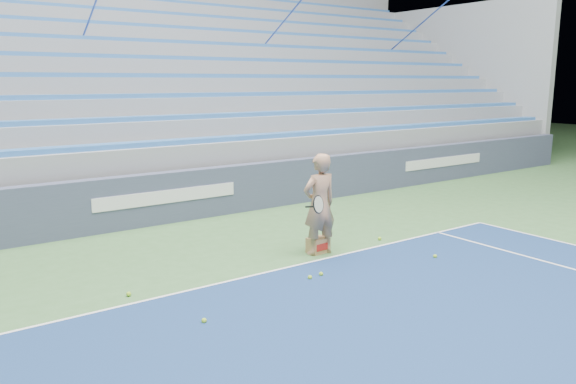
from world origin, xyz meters
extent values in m
cube|color=white|center=(0.00, 11.88, 0.01)|extent=(10.97, 0.05, 0.00)
cube|color=#3D445D|center=(0.00, 15.88, 0.55)|extent=(30.00, 0.30, 1.10)
cube|color=white|center=(0.00, 15.72, 0.60)|extent=(3.20, 0.02, 0.28)
cube|color=white|center=(9.00, 15.72, 0.60)|extent=(3.40, 0.02, 0.28)
cube|color=gray|center=(0.00, 20.43, 0.55)|extent=(30.00, 8.50, 1.10)
cube|color=gray|center=(0.00, 20.43, 1.35)|extent=(30.00, 8.50, 0.50)
cube|color=#326AB7|center=(0.00, 16.56, 1.66)|extent=(29.60, 0.42, 0.11)
cube|color=gray|center=(0.00, 20.86, 1.85)|extent=(30.00, 7.65, 0.50)
cube|color=#326AB7|center=(0.00, 17.41, 2.16)|extent=(29.60, 0.42, 0.11)
cube|color=gray|center=(0.00, 21.28, 2.35)|extent=(30.00, 6.80, 0.50)
cube|color=#326AB7|center=(0.00, 18.26, 2.66)|extent=(29.60, 0.42, 0.11)
cube|color=gray|center=(0.00, 21.71, 2.85)|extent=(30.00, 5.95, 0.50)
cube|color=#326AB7|center=(0.00, 19.11, 3.16)|extent=(29.60, 0.42, 0.11)
cube|color=gray|center=(0.00, 22.13, 3.35)|extent=(30.00, 5.10, 0.50)
cube|color=#326AB7|center=(0.00, 19.96, 3.66)|extent=(29.60, 0.42, 0.11)
cube|color=gray|center=(0.00, 22.56, 3.85)|extent=(30.00, 4.25, 0.50)
cube|color=#326AB7|center=(0.00, 20.81, 4.15)|extent=(29.60, 0.42, 0.11)
cube|color=gray|center=(0.00, 22.98, 4.35)|extent=(30.00, 3.40, 0.50)
cube|color=#326AB7|center=(0.00, 21.66, 4.65)|extent=(29.60, 0.42, 0.11)
cube|color=gray|center=(0.00, 23.41, 4.85)|extent=(30.00, 2.55, 0.50)
cube|color=#326AB7|center=(0.00, 22.51, 5.15)|extent=(29.60, 0.42, 0.11)
cube|color=gray|center=(0.00, 23.84, 5.35)|extent=(30.00, 1.70, 0.50)
cube|color=gray|center=(15.15, 20.43, 3.05)|extent=(0.30, 8.80, 6.10)
cube|color=gray|center=(0.00, 24.98, 3.65)|extent=(31.00, 0.40, 7.30)
cylinder|color=#2E4AA1|center=(0.00, 20.43, 4.60)|extent=(0.05, 8.53, 5.04)
cylinder|color=#2E4AA1|center=(6.00, 20.43, 4.60)|extent=(0.05, 8.53, 5.04)
cylinder|color=#2E4AA1|center=(12.00, 20.43, 4.60)|extent=(0.05, 8.53, 5.04)
imported|color=tan|center=(1.30, 12.20, 0.90)|extent=(0.67, 0.46, 1.79)
cylinder|color=black|center=(0.95, 11.95, 0.95)|extent=(0.12, 0.27, 0.08)
cylinder|color=beige|center=(0.85, 11.67, 1.05)|extent=(0.29, 0.16, 0.28)
torus|color=black|center=(0.85, 11.67, 1.05)|extent=(0.31, 0.18, 0.30)
cube|color=#AC8353|center=(1.33, 12.27, 0.14)|extent=(0.38, 0.29, 0.27)
cube|color=#B21E19|center=(1.33, 12.13, 0.14)|extent=(0.29, 0.03, 0.12)
sphere|color=#A0D12A|center=(0.36, 11.25, 0.03)|extent=(0.07, 0.07, 0.07)
sphere|color=#A0D12A|center=(2.79, 12.19, 0.03)|extent=(0.07, 0.07, 0.07)
sphere|color=#A0D12A|center=(0.60, 11.27, 0.03)|extent=(0.07, 0.07, 0.07)
sphere|color=#A0D12A|center=(2.77, 10.83, 0.03)|extent=(0.07, 0.07, 0.07)
sphere|color=#A0D12A|center=(-1.71, 10.77, 0.03)|extent=(0.07, 0.07, 0.07)
sphere|color=#A0D12A|center=(-2.16, 12.20, 0.03)|extent=(0.07, 0.07, 0.07)
camera|label=1|loc=(-4.70, 4.74, 3.01)|focal=35.00mm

